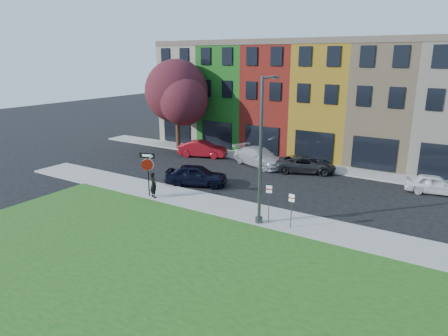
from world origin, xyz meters
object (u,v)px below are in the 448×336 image
Objects in this scene: stop_sign at (148,165)px; street_lamp at (262,151)px; man at (153,185)px; sedan_near at (196,175)px.

stop_sign is 0.37× the size of street_lamp.
street_lamp is (7.67, 0.22, 3.15)m from man.
sedan_near is 0.61× the size of street_lamp.
stop_sign is 8.36m from street_lamp.
man is at bearing -25.20° from stop_sign.
street_lamp reaches higher than man.
sedan_near is at bearing 55.88° from stop_sign.
stop_sign is at bearing 13.32° from man.
street_lamp is (8.14, 0.16, 1.92)m from stop_sign.
street_lamp reaches higher than stop_sign.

